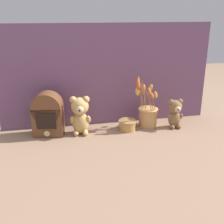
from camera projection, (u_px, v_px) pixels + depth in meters
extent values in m
plane|color=#8E7056|center=(113.00, 132.00, 1.69)|extent=(4.00, 4.00, 0.00)
cube|color=#704C70|center=(107.00, 75.00, 1.74)|extent=(1.33, 0.02, 0.63)
ellipsoid|color=tan|center=(80.00, 123.00, 1.65)|extent=(0.11, 0.09, 0.13)
sphere|color=tan|center=(80.00, 106.00, 1.62)|extent=(0.10, 0.10, 0.10)
sphere|color=#D1B289|center=(80.00, 109.00, 1.58)|extent=(0.05, 0.05, 0.05)
sphere|color=black|center=(80.00, 111.00, 1.56)|extent=(0.01, 0.01, 0.01)
sphere|color=tan|center=(86.00, 99.00, 1.61)|extent=(0.04, 0.04, 0.04)
sphere|color=tan|center=(73.00, 100.00, 1.60)|extent=(0.04, 0.04, 0.04)
ellipsoid|color=tan|center=(88.00, 119.00, 1.64)|extent=(0.03, 0.05, 0.06)
ellipsoid|color=tan|center=(72.00, 120.00, 1.63)|extent=(0.03, 0.05, 0.06)
ellipsoid|color=tan|center=(85.00, 133.00, 1.65)|extent=(0.04, 0.06, 0.03)
ellipsoid|color=tan|center=(76.00, 133.00, 1.64)|extent=(0.04, 0.06, 0.03)
ellipsoid|color=olive|center=(175.00, 119.00, 1.75)|extent=(0.08, 0.07, 0.11)
sphere|color=olive|center=(176.00, 107.00, 1.72)|extent=(0.08, 0.08, 0.08)
sphere|color=#D1B289|center=(178.00, 109.00, 1.69)|extent=(0.04, 0.04, 0.04)
sphere|color=black|center=(179.00, 110.00, 1.68)|extent=(0.01, 0.01, 0.01)
sphere|color=olive|center=(181.00, 102.00, 1.71)|extent=(0.03, 0.03, 0.03)
sphere|color=olive|center=(171.00, 102.00, 1.70)|extent=(0.03, 0.03, 0.03)
ellipsoid|color=olive|center=(181.00, 116.00, 1.74)|extent=(0.02, 0.04, 0.05)
ellipsoid|color=olive|center=(170.00, 117.00, 1.73)|extent=(0.02, 0.04, 0.05)
ellipsoid|color=olive|center=(179.00, 126.00, 1.74)|extent=(0.03, 0.04, 0.03)
ellipsoid|color=olive|center=(172.00, 127.00, 1.74)|extent=(0.03, 0.04, 0.03)
cylinder|color=tan|center=(148.00, 117.00, 1.76)|extent=(0.11, 0.11, 0.12)
torus|color=tan|center=(148.00, 109.00, 1.74)|extent=(0.13, 0.13, 0.01)
cylinder|color=olive|center=(149.00, 101.00, 1.68)|extent=(0.04, 0.02, 0.12)
ellipsoid|color=orange|center=(150.00, 92.00, 1.64)|extent=(0.04, 0.03, 0.06)
cylinder|color=olive|center=(141.00, 100.00, 1.71)|extent=(0.01, 0.06, 0.11)
ellipsoid|color=gold|center=(137.00, 92.00, 1.68)|extent=(0.03, 0.05, 0.05)
cylinder|color=olive|center=(141.00, 94.00, 1.72)|extent=(0.03, 0.05, 0.17)
ellipsoid|color=#C65B28|center=(138.00, 81.00, 1.70)|extent=(0.03, 0.04, 0.05)
cylinder|color=olive|center=(153.00, 102.00, 1.69)|extent=(0.04, 0.02, 0.10)
ellipsoid|color=gold|center=(156.00, 95.00, 1.66)|extent=(0.04, 0.03, 0.05)
cylinder|color=olive|center=(144.00, 99.00, 1.72)|extent=(0.01, 0.02, 0.11)
ellipsoid|color=orange|center=(144.00, 91.00, 1.70)|extent=(0.02, 0.03, 0.05)
cylinder|color=olive|center=(145.00, 99.00, 1.70)|extent=(0.02, 0.03, 0.14)
ellipsoid|color=orange|center=(144.00, 88.00, 1.67)|extent=(0.03, 0.03, 0.05)
cylinder|color=olive|center=(142.00, 97.00, 1.70)|extent=(0.01, 0.05, 0.15)
ellipsoid|color=#C65B28|center=(138.00, 85.00, 1.67)|extent=(0.03, 0.04, 0.07)
cylinder|color=olive|center=(150.00, 103.00, 1.68)|extent=(0.05, 0.01, 0.10)
ellipsoid|color=#C65B28|center=(152.00, 96.00, 1.65)|extent=(0.04, 0.03, 0.05)
cylinder|color=olive|center=(150.00, 97.00, 1.75)|extent=(0.03, 0.02, 0.12)
ellipsoid|color=gold|center=(151.00, 87.00, 1.75)|extent=(0.04, 0.03, 0.05)
cube|color=brown|center=(48.00, 121.00, 1.63)|extent=(0.19, 0.14, 0.17)
cylinder|color=brown|center=(47.00, 107.00, 1.60)|extent=(0.19, 0.14, 0.17)
cube|color=black|center=(46.00, 121.00, 1.57)|extent=(0.11, 0.03, 0.09)
cylinder|color=#D6BC7A|center=(47.00, 134.00, 1.60)|extent=(0.03, 0.01, 0.03)
cylinder|color=tan|center=(127.00, 126.00, 1.72)|extent=(0.10, 0.10, 0.05)
cylinder|color=tan|center=(127.00, 121.00, 1.71)|extent=(0.11, 0.11, 0.01)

